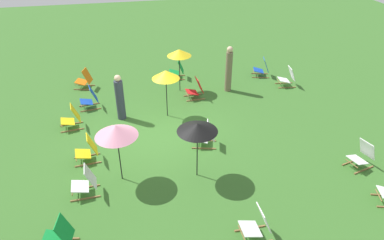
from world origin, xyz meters
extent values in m
plane|color=#386B28|center=(0.00, 0.00, 0.00)|extent=(40.00, 40.00, 0.00)
cube|color=olive|center=(-4.53, -2.43, 0.02)|extent=(0.25, 0.74, 0.04)
cube|color=olive|center=(-4.11, -2.55, 0.02)|extent=(0.25, 0.74, 0.04)
cube|color=orange|center=(-4.35, -2.59, 0.27)|extent=(0.58, 0.55, 0.13)
cube|color=orange|center=(-4.27, -2.30, 0.55)|extent=(0.53, 0.37, 0.57)
cylinder|color=olive|center=(-4.41, -2.78, 0.20)|extent=(0.43, 0.15, 0.03)
cube|color=olive|center=(-2.68, 1.81, 0.02)|extent=(0.09, 0.76, 0.04)
cube|color=olive|center=(-2.24, 1.83, 0.02)|extent=(0.09, 0.76, 0.04)
cube|color=red|center=(-2.45, 1.72, 0.27)|extent=(0.51, 0.46, 0.13)
cube|color=red|center=(-2.48, 2.02, 0.55)|extent=(0.50, 0.28, 0.57)
cylinder|color=olive|center=(-2.44, 1.52, 0.20)|extent=(0.44, 0.06, 0.03)
cube|color=olive|center=(0.60, -2.19, 0.02)|extent=(0.11, 0.76, 0.04)
cube|color=olive|center=(1.04, -2.14, 0.02)|extent=(0.11, 0.76, 0.04)
cube|color=yellow|center=(0.83, -2.26, 0.27)|extent=(0.52, 0.48, 0.13)
cube|color=yellow|center=(0.80, -1.97, 0.55)|extent=(0.50, 0.29, 0.57)
cylinder|color=olive|center=(0.85, -2.46, 0.20)|extent=(0.44, 0.07, 0.03)
cube|color=olive|center=(-4.13, 5.23, 0.02)|extent=(0.24, 0.74, 0.04)
cube|color=olive|center=(-3.71, 5.12, 0.02)|extent=(0.24, 0.74, 0.04)
cube|color=#1947B7|center=(-3.95, 5.08, 0.27)|extent=(0.58, 0.55, 0.13)
cube|color=#1947B7|center=(-3.87, 5.37, 0.55)|extent=(0.53, 0.37, 0.57)
cylinder|color=olive|center=(-4.00, 4.89, 0.20)|extent=(0.43, 0.15, 0.03)
cube|color=olive|center=(2.05, -2.18, 0.02)|extent=(0.07, 0.76, 0.04)
cube|color=olive|center=(2.49, -2.15, 0.02)|extent=(0.07, 0.76, 0.04)
cube|color=white|center=(2.28, -2.27, 0.27)|extent=(0.50, 0.46, 0.13)
cube|color=white|center=(2.26, -1.97, 0.55)|extent=(0.49, 0.27, 0.57)
cylinder|color=olive|center=(2.29, -2.46, 0.20)|extent=(0.44, 0.05, 0.03)
cube|color=olive|center=(-1.40, -2.80, 0.02)|extent=(0.13, 0.76, 0.04)
cube|color=olive|center=(-0.96, -2.74, 0.02)|extent=(0.13, 0.76, 0.04)
cube|color=yellow|center=(-1.17, -2.87, 0.27)|extent=(0.53, 0.49, 0.13)
cube|color=yellow|center=(-1.21, -2.57, 0.55)|extent=(0.51, 0.31, 0.57)
cylinder|color=olive|center=(-1.14, -3.06, 0.20)|extent=(0.44, 0.08, 0.03)
cube|color=olive|center=(2.54, 5.51, 0.02)|extent=(0.23, 0.74, 0.04)
cube|color=olive|center=(2.97, 5.62, 0.02)|extent=(0.23, 0.74, 0.04)
cube|color=white|center=(2.78, 5.46, 0.27)|extent=(0.57, 0.54, 0.13)
cube|color=white|center=(2.71, 5.75, 0.55)|extent=(0.53, 0.36, 0.57)
cylinder|color=olive|center=(2.83, 5.27, 0.20)|extent=(0.43, 0.14, 0.03)
cube|color=olive|center=(-2.71, -2.24, 0.02)|extent=(0.15, 0.76, 0.04)
cube|color=olive|center=(-2.28, -2.17, 0.02)|extent=(0.15, 0.76, 0.04)
cube|color=#1947B7|center=(-2.48, -2.31, 0.27)|extent=(0.54, 0.50, 0.13)
cube|color=#1947B7|center=(-2.53, -2.01, 0.55)|extent=(0.51, 0.32, 0.57)
cylinder|color=olive|center=(-2.45, -2.50, 0.20)|extent=(0.44, 0.09, 0.03)
cylinder|color=olive|center=(4.13, 5.18, 0.20)|extent=(0.43, 0.16, 0.03)
cube|color=olive|center=(3.72, -2.61, 0.02)|extent=(0.16, 0.76, 0.04)
cube|color=#148C38|center=(3.92, -2.74, 0.27)|extent=(0.55, 0.51, 0.13)
cube|color=#148C38|center=(3.97, -2.45, 0.55)|extent=(0.51, 0.32, 0.57)
cube|color=olive|center=(4.32, 1.67, 0.02)|extent=(0.04, 0.76, 0.04)
cube|color=white|center=(4.54, 1.57, 0.27)|extent=(0.48, 0.44, 0.13)
cube|color=white|center=(4.53, 1.87, 0.55)|extent=(0.48, 0.25, 0.57)
cylinder|color=olive|center=(4.54, 1.37, 0.20)|extent=(0.44, 0.03, 0.03)
cube|color=olive|center=(0.55, 1.49, 0.02)|extent=(0.24, 0.74, 0.04)
cube|color=olive|center=(0.98, 1.37, 0.02)|extent=(0.24, 0.74, 0.04)
cube|color=white|center=(0.74, 1.33, 0.27)|extent=(0.58, 0.55, 0.13)
cube|color=white|center=(0.82, 1.62, 0.55)|extent=(0.53, 0.37, 0.57)
cylinder|color=olive|center=(0.68, 1.14, 0.20)|extent=(0.43, 0.15, 0.03)
cube|color=olive|center=(-2.96, 5.87, 0.02)|extent=(0.12, 0.76, 0.04)
cube|color=olive|center=(-2.52, 5.82, 0.02)|extent=(0.12, 0.76, 0.04)
cube|color=white|center=(-2.75, 5.75, 0.27)|extent=(0.52, 0.48, 0.13)
cube|color=white|center=(-2.72, 6.05, 0.55)|extent=(0.50, 0.30, 0.57)
cylinder|color=olive|center=(-2.77, 5.55, 0.20)|extent=(0.44, 0.08, 0.03)
cube|color=olive|center=(-4.72, 1.50, 0.02)|extent=(0.19, 0.75, 0.04)
cube|color=olive|center=(-4.29, 1.41, 0.02)|extent=(0.19, 0.75, 0.04)
cube|color=#148C38|center=(-4.52, 1.36, 0.27)|extent=(0.56, 0.52, 0.13)
cube|color=#148C38|center=(-4.47, 1.65, 0.55)|extent=(0.52, 0.34, 0.57)
cylinder|color=olive|center=(-4.56, 1.16, 0.20)|extent=(0.44, 0.11, 0.03)
cylinder|color=black|center=(1.87, -1.19, 0.86)|extent=(0.03, 0.03, 1.71)
cone|color=pink|center=(1.87, -1.19, 1.59)|extent=(1.12, 1.12, 0.31)
cylinder|color=black|center=(-1.31, 0.57, 0.87)|extent=(0.03, 0.03, 1.73)
cone|color=yellow|center=(-1.31, 0.57, 1.62)|extent=(0.96, 0.96, 0.29)
cylinder|color=black|center=(2.15, 0.88, 0.84)|extent=(0.03, 0.03, 1.67)
cone|color=black|center=(2.15, 0.88, 1.58)|extent=(1.09, 1.09, 0.23)
cylinder|color=black|center=(-3.24, 1.38, 0.87)|extent=(0.03, 0.03, 1.74)
cone|color=yellow|center=(-3.24, 1.38, 1.64)|extent=(0.96, 0.96, 0.27)
cylinder|color=#72664C|center=(-2.83, 3.31, 0.83)|extent=(0.28, 0.28, 1.66)
sphere|color=beige|center=(-2.83, 3.31, 1.77)|extent=(0.24, 0.24, 0.24)
cylinder|color=#333847|center=(-1.47, -1.05, 0.73)|extent=(0.37, 0.37, 1.46)
sphere|color=beige|center=(-1.47, -1.05, 1.56)|extent=(0.23, 0.23, 0.23)
camera|label=1|loc=(9.61, -0.86, 6.45)|focal=32.75mm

